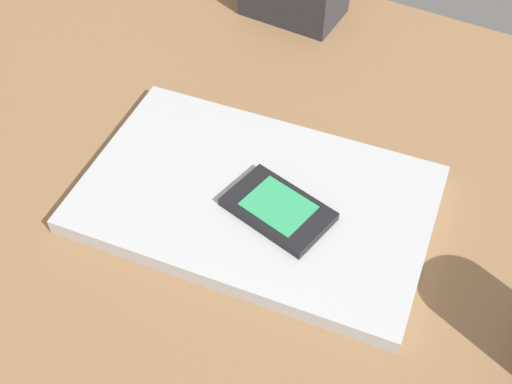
{
  "coord_description": "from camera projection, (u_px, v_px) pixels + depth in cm",
  "views": [
    {
      "loc": [
        18.93,
        -37.94,
        52.83
      ],
      "look_at": [
        -0.75,
        -1.74,
        5.0
      ],
      "focal_mm": 44.41,
      "sensor_mm": 36.0,
      "label": 1
    }
  ],
  "objects": [
    {
      "name": "laptop_closed",
      "position": [
        256.0,
        199.0,
        0.64
      ],
      "size": [
        37.02,
        25.65,
        1.82
      ],
      "primitive_type": "cube",
      "rotation": [
        0.0,
        0.0,
        0.12
      ],
      "color": "#B7BABC",
      "rests_on": "desk_surface"
    },
    {
      "name": "cell_phone_on_laptop",
      "position": [
        278.0,
        209.0,
        0.61
      ],
      "size": [
        11.13,
        8.19,
        1.09
      ],
      "color": "black",
      "rests_on": "laptop_closed"
    },
    {
      "name": "desk_surface",
      "position": [
        270.0,
        205.0,
        0.67
      ],
      "size": [
        120.0,
        80.0,
        3.0
      ],
      "primitive_type": "cube",
      "color": "olive",
      "rests_on": "ground"
    }
  ]
}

